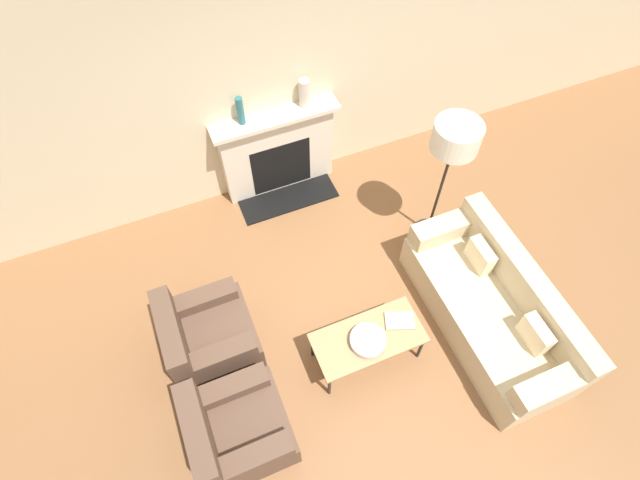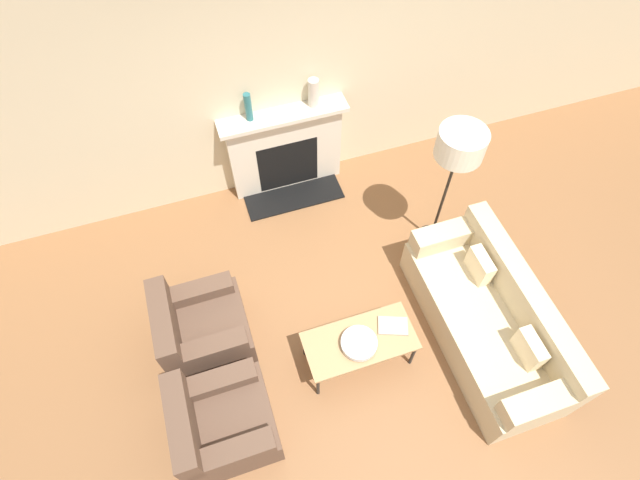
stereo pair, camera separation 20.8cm
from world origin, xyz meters
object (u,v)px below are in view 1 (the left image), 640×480
object	(u,v)px
couch	(492,308)
bowl	(368,340)
mantel_vase_left	(240,111)
armchair_near	(236,430)
armchair_far	(207,337)
fireplace	(278,153)
coffee_table	(368,339)
mantel_vase_center_left	(304,93)
book	(400,321)
floor_lamp	(454,144)

from	to	relation	value
couch	bowl	world-z (taller)	couch
bowl	mantel_vase_left	xyz separation A→B (m)	(-0.33, 2.47, 0.78)
armchair_near	mantel_vase_left	world-z (taller)	mantel_vase_left
couch	mantel_vase_left	xyz separation A→B (m)	(-1.64, 2.57, 0.96)
armchair_far	couch	bearing A→B (deg)	-106.47
fireplace	armchair_far	distance (m)	2.25
fireplace	coffee_table	bearing A→B (deg)	-89.87
couch	armchair_near	distance (m)	2.67
bowl	mantel_vase_left	world-z (taller)	mantel_vase_left
coffee_table	mantel_vase_center_left	bearing A→B (deg)	81.83
couch	armchair_far	world-z (taller)	couch
couch	coffee_table	size ratio (longest dim) A/B	1.94
armchair_near	coffee_table	distance (m)	1.41
couch	mantel_vase_center_left	distance (m)	2.90
couch	mantel_vase_center_left	world-z (taller)	mantel_vase_center_left
armchair_far	bowl	size ratio (longest dim) A/B	2.41
armchair_far	mantel_vase_left	world-z (taller)	mantel_vase_left
bowl	mantel_vase_center_left	world-z (taller)	mantel_vase_center_left
book	armchair_far	bearing A→B (deg)	-178.64
couch	coffee_table	bearing A→B (deg)	-96.37
mantel_vase_center_left	book	bearing A→B (deg)	-90.24
couch	mantel_vase_left	distance (m)	3.20
armchair_near	mantel_vase_center_left	bearing A→B (deg)	-32.53
book	mantel_vase_center_left	size ratio (longest dim) A/B	0.98
armchair_near	mantel_vase_left	size ratio (longest dim) A/B	2.46
mantel_vase_left	mantel_vase_center_left	world-z (taller)	same
couch	book	world-z (taller)	couch
book	mantel_vase_center_left	xyz separation A→B (m)	(0.01, 2.39, 0.82)
armchair_far	coffee_table	distance (m)	1.52
mantel_vase_left	fireplace	bearing A→B (deg)	-2.41
armchair_near	coffee_table	world-z (taller)	armchair_near
armchair_near	armchair_far	xyz separation A→B (m)	(0.00, 0.92, 0.00)
armchair_near	coffee_table	bearing A→B (deg)	-78.50
book	floor_lamp	size ratio (longest dim) A/B	0.19
armchair_far	mantel_vase_center_left	size ratio (longest dim) A/B	2.46
armchair_near	mantel_vase_left	distance (m)	3.05
floor_lamp	armchair_near	bearing A→B (deg)	-153.21
book	armchair_near	bearing A→B (deg)	-148.69
couch	mantel_vase_center_left	bearing A→B (deg)	-159.91
book	floor_lamp	world-z (taller)	floor_lamp
fireplace	floor_lamp	xyz separation A→B (m)	(1.32, -1.33, 0.87)
mantel_vase_center_left	couch	bearing A→B (deg)	-69.91
mantel_vase_center_left	armchair_far	bearing A→B (deg)	-134.09
armchair_near	floor_lamp	world-z (taller)	floor_lamp
armchair_near	floor_lamp	xyz separation A→B (m)	(2.69, 1.36, 1.12)
fireplace	armchair_near	distance (m)	3.03
couch	armchair_near	bearing A→B (deg)	-87.07
coffee_table	bowl	xyz separation A→B (m)	(-0.03, -0.04, 0.08)
armchair_far	book	size ratio (longest dim) A/B	2.51
armchair_near	mantel_vase_left	xyz separation A→B (m)	(1.02, 2.71, 0.98)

